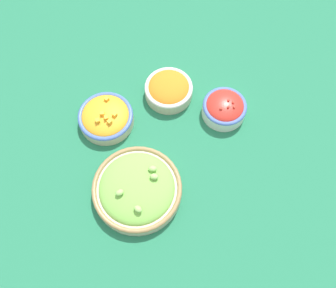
% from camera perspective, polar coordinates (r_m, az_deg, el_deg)
% --- Properties ---
extents(ground_plane, '(3.00, 3.00, 0.00)m').
position_cam_1_polar(ground_plane, '(0.98, 0.00, -0.71)').
color(ground_plane, '#23704C').
extents(bowl_cherry_tomatoes, '(0.12, 0.12, 0.06)m').
position_cam_1_polar(bowl_cherry_tomatoes, '(1.02, 8.59, 5.49)').
color(bowl_cherry_tomatoes, silver).
rests_on(bowl_cherry_tomatoes, ground_plane).
extents(bowl_lettuce, '(0.22, 0.22, 0.07)m').
position_cam_1_polar(bowl_lettuce, '(0.92, -4.74, -6.81)').
color(bowl_lettuce, beige).
rests_on(bowl_lettuce, ground_plane).
extents(bowl_squash, '(0.15, 0.15, 0.06)m').
position_cam_1_polar(bowl_squash, '(1.01, -9.46, 4.06)').
color(bowl_squash, beige).
rests_on(bowl_squash, ground_plane).
extents(bowl_carrots, '(0.13, 0.13, 0.05)m').
position_cam_1_polar(bowl_carrots, '(1.04, 0.10, 8.35)').
color(bowl_carrots, beige).
rests_on(bowl_carrots, ground_plane).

